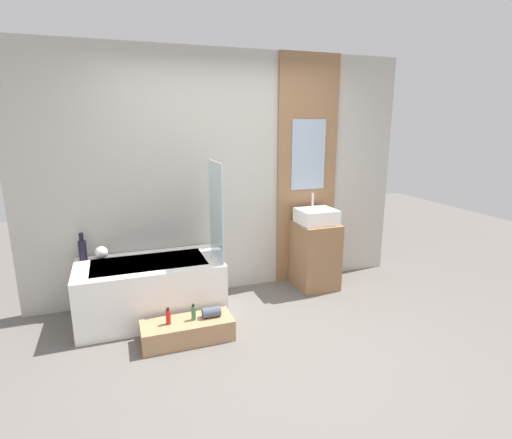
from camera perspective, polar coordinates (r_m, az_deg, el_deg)
The scene contains 13 objects.
ground_plane at distance 3.40m, azimuth 3.58°, elevation -19.68°, with size 12.00×12.00×0.00m, color #605B56.
wall_tiled_back at distance 4.36m, azimuth -4.45°, elevation 6.26°, with size 4.20×0.06×2.60m, color #B7B2A8.
wall_wood_accent at distance 4.66m, azimuth 7.32°, elevation 6.84°, with size 0.73×0.04×2.60m.
bathtub at distance 4.09m, azimuth -14.81°, elevation -9.56°, with size 1.36×0.74×0.56m.
glass_shower_screen at distance 3.85m, azimuth -5.72°, elevation 1.25°, with size 0.01×0.49×0.95m, color silver.
wooden_step_bench at distance 3.68m, azimuth -9.76°, elevation -15.35°, with size 0.79×0.31×0.19m, color #A87F56.
vanity_cabinet at distance 4.65m, azimuth 8.42°, elevation -5.05°, with size 0.44×0.48×0.76m, color #8E6642.
sink at distance 4.52m, azimuth 8.62°, elevation 0.48°, with size 0.41×0.37×0.33m.
vase_tall_dark at distance 4.22m, azimuth -23.54°, elevation -3.87°, with size 0.07×0.07×0.27m.
vase_round_light at distance 4.20m, azimuth -21.23°, elevation -4.42°, with size 0.12×0.12×0.12m, color silver.
bottle_soap_primary at distance 3.58m, azimuth -12.43°, elevation -13.40°, with size 0.04×0.04×0.15m.
bottle_soap_secondary at distance 3.61m, azimuth -8.91°, elevation -13.02°, with size 0.04×0.04×0.15m.
towel_roll at distance 3.65m, azimuth -6.40°, elevation -13.01°, with size 0.09×0.09×0.16m, color #4C5666.
Camera 1 is at (-1.15, -2.59, 1.88)m, focal length 28.00 mm.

